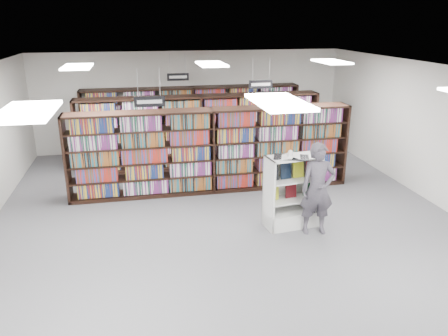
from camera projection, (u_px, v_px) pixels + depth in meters
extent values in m
plane|color=#55545A|center=(229.00, 224.00, 9.34)|extent=(12.00, 12.00, 0.00)
cube|color=silver|center=(229.00, 72.00, 8.30)|extent=(10.00, 12.00, 0.10)
cube|color=silver|center=(191.00, 101.00, 14.38)|extent=(10.00, 0.10, 3.20)
cube|color=silver|center=(447.00, 140.00, 9.76)|extent=(0.10, 12.00, 3.20)
cube|color=black|center=(212.00, 151.00, 10.85)|extent=(7.00, 0.60, 2.10)
cube|color=maroon|center=(212.00, 151.00, 10.85)|extent=(6.88, 0.42, 1.98)
cube|color=black|center=(200.00, 131.00, 12.70)|extent=(7.00, 0.60, 2.10)
cube|color=maroon|center=(200.00, 131.00, 12.70)|extent=(6.88, 0.42, 1.98)
cube|color=black|center=(193.00, 119.00, 14.28)|extent=(7.00, 0.60, 2.10)
cube|color=maroon|center=(193.00, 119.00, 14.28)|extent=(6.88, 0.42, 1.98)
cylinder|color=#B2B2B7|center=(137.00, 83.00, 9.00)|extent=(0.01, 0.01, 0.58)
cylinder|color=#B2B2B7|center=(160.00, 82.00, 9.08)|extent=(0.01, 0.01, 0.58)
cube|color=black|center=(150.00, 102.00, 9.17)|extent=(0.65, 0.02, 0.22)
cube|color=white|center=(150.00, 102.00, 9.16)|extent=(0.52, 0.00, 0.08)
cylinder|color=#B2B2B7|center=(253.00, 69.00, 11.41)|extent=(0.01, 0.01, 0.58)
cylinder|color=#B2B2B7|center=(269.00, 69.00, 11.50)|extent=(0.01, 0.01, 0.58)
cube|color=black|center=(261.00, 84.00, 11.59)|extent=(0.65, 0.02, 0.22)
cube|color=white|center=(261.00, 84.00, 11.57)|extent=(0.52, 0.00, 0.08)
cylinder|color=#B2B2B7|center=(170.00, 63.00, 12.89)|extent=(0.01, 0.01, 0.58)
cylinder|color=#B2B2B7|center=(185.00, 63.00, 12.98)|extent=(0.01, 0.01, 0.58)
cube|color=black|center=(178.00, 77.00, 13.06)|extent=(0.65, 0.02, 0.22)
cube|color=white|center=(178.00, 77.00, 13.05)|extent=(0.52, 0.00, 0.08)
cube|color=white|center=(27.00, 112.00, 4.97)|extent=(0.60, 1.20, 0.04)
cube|color=white|center=(279.00, 102.00, 5.53)|extent=(0.60, 1.20, 0.04)
cube|color=white|center=(77.00, 67.00, 9.60)|extent=(0.60, 1.20, 0.04)
cube|color=white|center=(211.00, 64.00, 10.17)|extent=(0.60, 1.20, 0.04)
cube|color=white|center=(331.00, 62.00, 10.73)|extent=(0.60, 1.20, 0.04)
cube|color=silver|center=(291.00, 218.00, 9.24)|extent=(1.15, 0.68, 0.33)
cube|color=silver|center=(269.00, 195.00, 8.89)|extent=(0.11, 0.55, 1.53)
cube|color=silver|center=(314.00, 189.00, 9.20)|extent=(0.11, 0.55, 1.53)
cube|color=silver|center=(286.00, 187.00, 9.28)|extent=(1.09, 0.17, 1.53)
cube|color=silver|center=(294.00, 157.00, 8.80)|extent=(1.15, 0.68, 0.03)
cube|color=silver|center=(292.00, 199.00, 9.10)|extent=(1.07, 0.63, 0.02)
cube|color=silver|center=(293.00, 179.00, 8.96)|extent=(1.07, 0.63, 0.02)
cube|color=black|center=(273.00, 173.00, 8.81)|extent=(0.23, 0.10, 0.33)
cube|color=black|center=(286.00, 171.00, 8.90)|extent=(0.23, 0.10, 0.33)
cube|color=#EDF72B|center=(298.00, 170.00, 8.99)|extent=(0.23, 0.10, 0.33)
cube|color=maroon|center=(310.00, 168.00, 9.07)|extent=(0.23, 0.10, 0.33)
cube|color=#EDF72B|center=(273.00, 193.00, 8.97)|extent=(0.25, 0.09, 0.31)
cube|color=maroon|center=(291.00, 191.00, 9.09)|extent=(0.25, 0.09, 0.31)
cube|color=#1C552E|center=(308.00, 188.00, 9.21)|extent=(0.25, 0.09, 0.31)
cube|color=black|center=(291.00, 157.00, 8.72)|extent=(0.78, 0.61, 0.02)
cube|color=white|center=(283.00, 157.00, 8.68)|extent=(0.41, 0.45, 0.06)
cube|color=white|center=(299.00, 156.00, 8.74)|extent=(0.41, 0.45, 0.08)
cylinder|color=white|center=(290.00, 155.00, 8.70)|extent=(0.21, 0.36, 0.10)
imported|color=#4D4751|center=(318.00, 189.00, 8.69)|extent=(0.74, 0.53, 1.89)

